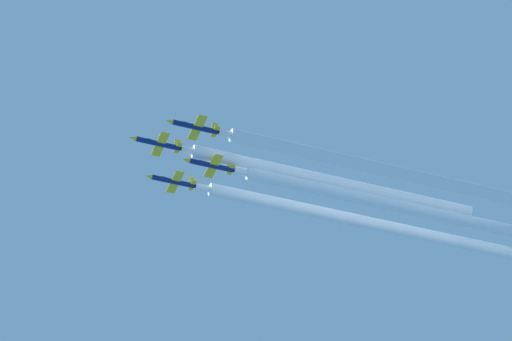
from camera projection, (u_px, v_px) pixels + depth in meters
The scene contains 8 objects.
jet_lead at pixel (157, 143), 233.24m from camera, with size 7.59×11.06×2.66m.
jet_left_wingman at pixel (194, 127), 227.68m from camera, with size 7.59×11.06×2.66m.
jet_right_wingman at pixel (172, 181), 240.85m from camera, with size 7.59×11.06×2.66m.
jet_slot at pixel (210, 165), 234.49m from camera, with size 7.59×11.06×2.66m.
smoke_trail_lead at pixel (330, 182), 242.96m from camera, with size 2.73×64.24×2.73m.
smoke_trail_left_wingman at pixel (374, 168), 237.64m from camera, with size 2.73×66.07×2.73m.
smoke_trail_right_wingman at pixel (376, 225), 252.79m from camera, with size 2.73×81.25×2.73m.
smoke_trail_slot at pixel (406, 208), 245.76m from camera, with size 2.73×76.06×2.73m.
Camera 1 is at (-176.35, 47.01, 2.71)m, focal length 82.67 mm.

